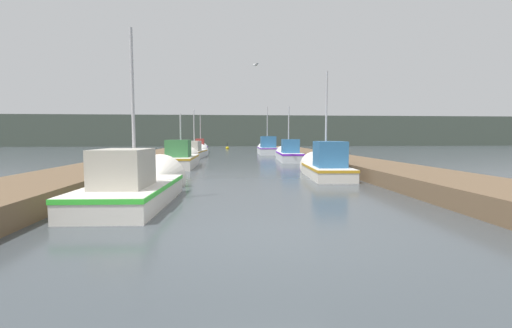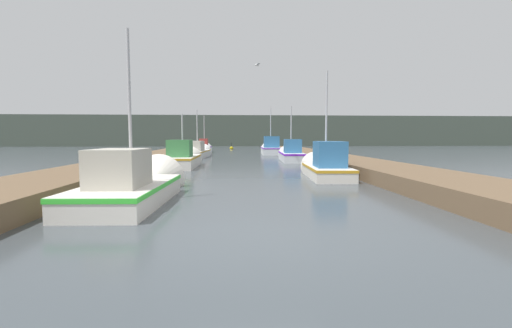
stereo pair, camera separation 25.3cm
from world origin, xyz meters
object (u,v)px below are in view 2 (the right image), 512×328
at_px(fishing_boat_3, 290,154).
at_px(fishing_boat_5, 270,148).
at_px(seagull_lead, 257,65).
at_px(fishing_boat_0, 137,184).
at_px(fishing_boat_1, 324,166).
at_px(mooring_piling_1, 174,151).
at_px(fishing_boat_2, 183,158).
at_px(fishing_boat_6, 204,148).
at_px(mooring_piling_0, 194,148).
at_px(channel_buoy, 231,148).
at_px(fishing_boat_4, 198,152).

relative_size(fishing_boat_3, fishing_boat_5, 1.04).
xyz_separation_m(fishing_boat_5, seagull_lead, (-2.16, -12.98, 5.12)).
relative_size(fishing_boat_0, fishing_boat_1, 1.07).
xyz_separation_m(fishing_boat_1, mooring_piling_1, (-7.88, 9.74, 0.22)).
xyz_separation_m(fishing_boat_1, fishing_boat_3, (0.17, 9.65, 0.01)).
xyz_separation_m(fishing_boat_2, mooring_piling_1, (-1.28, 4.53, 0.20)).
xyz_separation_m(mooring_piling_1, seagull_lead, (5.42, -4.19, 5.03)).
relative_size(fishing_boat_0, mooring_piling_1, 3.90).
bearing_deg(fishing_boat_6, mooring_piling_1, -94.87).
height_order(mooring_piling_0, channel_buoy, mooring_piling_0).
height_order(fishing_boat_6, mooring_piling_1, fishing_boat_6).
distance_m(mooring_piling_1, channel_buoy, 22.24).
height_order(fishing_boat_5, mooring_piling_1, fishing_boat_5).
height_order(fishing_boat_2, channel_buoy, fishing_boat_2).
bearing_deg(channel_buoy, mooring_piling_1, -99.69).
xyz_separation_m(fishing_boat_4, mooring_piling_1, (-1.16, -4.32, 0.23)).
distance_m(mooring_piling_0, mooring_piling_1, 9.52).
relative_size(fishing_boat_2, fishing_boat_5, 0.92).
relative_size(fishing_boat_2, fishing_boat_3, 0.88).
distance_m(fishing_boat_4, fishing_boat_5, 7.82).
relative_size(fishing_boat_0, channel_buoy, 5.32).
relative_size(fishing_boat_0, fishing_boat_3, 0.86).
relative_size(fishing_boat_4, fishing_boat_5, 1.09).
distance_m(fishing_boat_0, fishing_boat_3, 15.91).
distance_m(fishing_boat_1, fishing_boat_2, 8.41).
xyz_separation_m(fishing_boat_2, fishing_boat_6, (-0.33, 17.42, -0.00)).
distance_m(fishing_boat_5, channel_buoy, 13.69).
bearing_deg(fishing_boat_4, fishing_boat_0, -84.92).
distance_m(fishing_boat_2, seagull_lead, 6.68).
bearing_deg(fishing_boat_4, fishing_boat_6, 95.37).
distance_m(fishing_boat_0, fishing_boat_6, 27.49).
bearing_deg(fishing_boat_3, fishing_boat_4, 150.65).
relative_size(fishing_boat_4, fishing_boat_6, 1.24).
bearing_deg(fishing_boat_4, fishing_boat_5, 38.79).
height_order(fishing_boat_0, seagull_lead, seagull_lead).
distance_m(fishing_boat_3, fishing_boat_6, 14.78).
xyz_separation_m(fishing_boat_0, fishing_boat_6, (-0.58, 27.48, 0.06)).
bearing_deg(fishing_boat_0, fishing_boat_6, 93.69).
height_order(fishing_boat_4, mooring_piling_0, fishing_boat_4).
relative_size(fishing_boat_2, channel_buoy, 5.48).
relative_size(fishing_boat_4, seagull_lead, 11.43).
distance_m(fishing_boat_3, mooring_piling_0, 12.37).
relative_size(fishing_boat_2, fishing_boat_4, 0.84).
xyz_separation_m(fishing_boat_0, mooring_piling_1, (-1.53, 14.60, 0.26)).
bearing_deg(fishing_boat_0, mooring_piling_0, 95.53).
bearing_deg(fishing_boat_1, fishing_boat_3, 92.68).
bearing_deg(mooring_piling_1, mooring_piling_0, 88.52).
relative_size(fishing_boat_6, mooring_piling_1, 3.86).
height_order(fishing_boat_4, mooring_piling_1, fishing_boat_4).
bearing_deg(fishing_boat_2, mooring_piling_0, 94.94).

